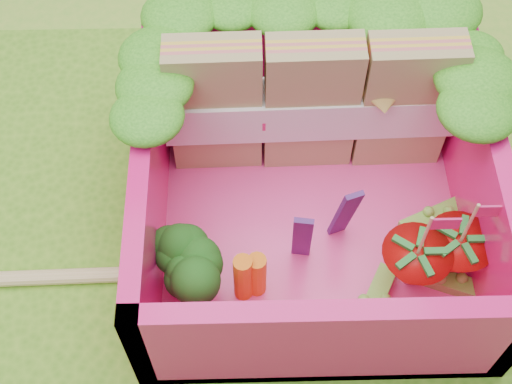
{
  "coord_description": "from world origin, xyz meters",
  "views": [
    {
      "loc": [
        0.19,
        -1.3,
        2.54
      ],
      "look_at": [
        0.22,
        0.16,
        0.28
      ],
      "focal_mm": 50.0,
      "sensor_mm": 36.0,
      "label": 1
    }
  ],
  "objects_px": {
    "bento_box": "(315,187)",
    "strawberry_right": "(453,256)",
    "strawberry_left": "(412,268)",
    "sandwich_stack": "(312,105)",
    "broccoli": "(188,264)"
  },
  "relations": [
    {
      "from": "sandwich_stack",
      "to": "strawberry_right",
      "type": "bearing_deg",
      "value": -49.71
    },
    {
      "from": "bento_box",
      "to": "broccoli",
      "type": "relative_size",
      "value": 3.8
    },
    {
      "from": "bento_box",
      "to": "sandwich_stack",
      "type": "height_order",
      "value": "sandwich_stack"
    },
    {
      "from": "bento_box",
      "to": "sandwich_stack",
      "type": "bearing_deg",
      "value": 89.11
    },
    {
      "from": "bento_box",
      "to": "strawberry_left",
      "type": "distance_m",
      "value": 0.46
    },
    {
      "from": "bento_box",
      "to": "strawberry_right",
      "type": "distance_m",
      "value": 0.57
    },
    {
      "from": "bento_box",
      "to": "sandwich_stack",
      "type": "relative_size",
      "value": 1.13
    },
    {
      "from": "bento_box",
      "to": "strawberry_right",
      "type": "xyz_separation_m",
      "value": [
        0.5,
        -0.25,
        -0.09
      ]
    },
    {
      "from": "bento_box",
      "to": "strawberry_left",
      "type": "bearing_deg",
      "value": -41.47
    },
    {
      "from": "bento_box",
      "to": "strawberry_right",
      "type": "bearing_deg",
      "value": -26.85
    },
    {
      "from": "bento_box",
      "to": "strawberry_left",
      "type": "xyz_separation_m",
      "value": [
        0.34,
        -0.3,
        -0.09
      ]
    },
    {
      "from": "strawberry_left",
      "to": "broccoli",
      "type": "bearing_deg",
      "value": 179.61
    },
    {
      "from": "broccoli",
      "to": "strawberry_right",
      "type": "bearing_deg",
      "value": 2.45
    },
    {
      "from": "broccoli",
      "to": "strawberry_left",
      "type": "height_order",
      "value": "strawberry_left"
    },
    {
      "from": "strawberry_left",
      "to": "strawberry_right",
      "type": "distance_m",
      "value": 0.17
    }
  ]
}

